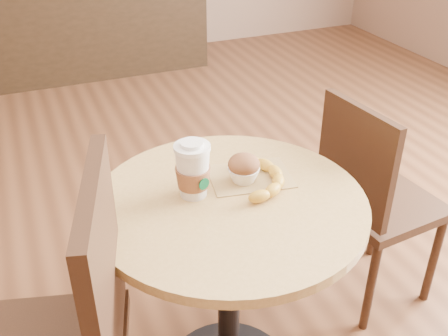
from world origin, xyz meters
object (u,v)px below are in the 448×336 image
Objects in this scene: cafe_table at (229,252)px; chair_right at (372,197)px; muffin at (244,168)px; banana at (261,176)px; coffee_cup at (193,172)px.

chair_right reaches higher than cafe_table.
muffin is 0.06m from banana.
coffee_cup reaches higher than muffin.
cafe_table is at bearing 99.02° from chair_right.
cafe_table is 0.26m from muffin.
muffin reaches higher than cafe_table.
chair_right is 0.62m from banana.
coffee_cup is 0.21m from banana.
banana is (0.20, -0.02, -0.05)m from coffee_cup.
cafe_table is 0.25m from banana.
coffee_cup reaches higher than cafe_table.
banana is (-0.54, -0.13, 0.29)m from chair_right.
chair_right is at bearing 36.14° from banana.
coffee_cup is (-0.08, 0.06, 0.27)m from cafe_table.
chair_right reaches higher than muffin.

